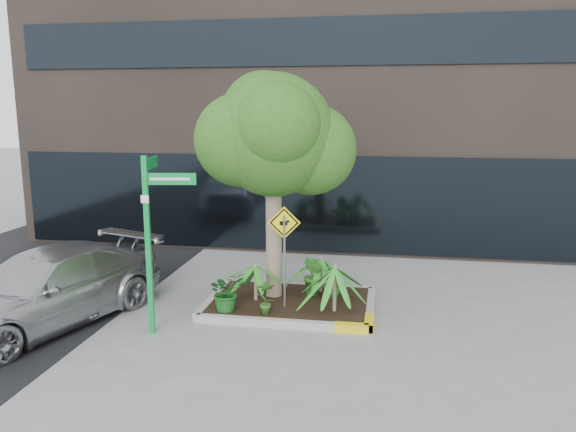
% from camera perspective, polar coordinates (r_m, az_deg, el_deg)
% --- Properties ---
extents(ground, '(80.00, 80.00, 0.00)m').
position_cam_1_polar(ground, '(11.20, -1.05, -9.66)').
color(ground, gray).
rests_on(ground, ground).
extents(planter, '(3.35, 2.36, 0.15)m').
position_cam_1_polar(planter, '(11.37, 0.37, -8.78)').
color(planter, '#9E9E99').
rests_on(planter, ground).
extents(tree, '(3.12, 2.77, 4.68)m').
position_cam_1_polar(tree, '(11.07, -1.49, 8.24)').
color(tree, gray).
rests_on(tree, ground).
extents(palm_front, '(1.02, 1.02, 1.14)m').
position_cam_1_polar(palm_front, '(10.57, 4.80, -5.24)').
color(palm_front, gray).
rests_on(palm_front, ground).
extents(palm_left, '(0.86, 0.86, 0.95)m').
position_cam_1_polar(palm_left, '(11.19, -3.32, -5.05)').
color(palm_left, gray).
rests_on(palm_left, ground).
extents(palm_back, '(0.87, 0.87, 0.96)m').
position_cam_1_polar(palm_back, '(11.69, 3.37, -4.32)').
color(palm_back, gray).
rests_on(palm_back, ground).
extents(parked_car, '(3.34, 5.09, 1.37)m').
position_cam_1_polar(parked_car, '(11.25, -23.40, -6.80)').
color(parked_car, '#ACACB1').
rests_on(parked_car, ground).
extents(shrub_a, '(0.95, 0.95, 0.75)m').
position_cam_1_polar(shrub_a, '(10.76, -6.29, -7.63)').
color(shrub_a, '#175019').
rests_on(shrub_a, planter).
extents(shrub_b, '(0.48, 0.48, 0.68)m').
position_cam_1_polar(shrub_b, '(11.41, 4.54, -6.69)').
color(shrub_b, '#25601D').
rests_on(shrub_b, planter).
extents(shrub_c, '(0.42, 0.42, 0.66)m').
position_cam_1_polar(shrub_c, '(10.55, -2.25, -8.21)').
color(shrub_c, '#30631E').
rests_on(shrub_c, planter).
extents(shrub_d, '(0.65, 0.65, 0.85)m').
position_cam_1_polar(shrub_d, '(11.53, 2.62, -6.05)').
color(shrub_d, '#26641D').
rests_on(shrub_d, planter).
extents(street_sign_post, '(1.01, 0.92, 3.15)m').
position_cam_1_polar(street_sign_post, '(9.96, -13.68, -0.90)').
color(street_sign_post, '#0D963B').
rests_on(street_sign_post, ground).
extents(cattle_sign, '(0.61, 0.18, 2.00)m').
position_cam_1_polar(cattle_sign, '(10.51, -0.38, -2.49)').
color(cattle_sign, slate).
rests_on(cattle_sign, ground).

